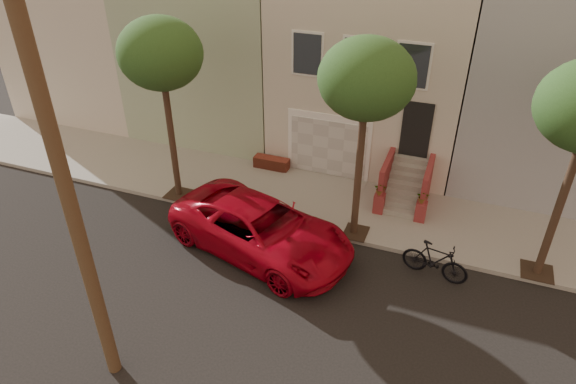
% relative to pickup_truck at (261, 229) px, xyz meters
% --- Properties ---
extents(ground, '(90.00, 90.00, 0.00)m').
position_rel_pickup_truck_xyz_m(ground, '(1.50, -2.17, -0.82)').
color(ground, black).
rests_on(ground, ground).
extents(sidewalk, '(40.00, 3.70, 0.15)m').
position_rel_pickup_truck_xyz_m(sidewalk, '(1.50, 3.18, -0.75)').
color(sidewalk, gray).
rests_on(sidewalk, ground).
extents(house_row, '(33.10, 11.70, 7.00)m').
position_rel_pickup_truck_xyz_m(house_row, '(1.50, 9.02, 2.82)').
color(house_row, '#B9AF9E').
rests_on(house_row, sidewalk).
extents(tree_left, '(2.70, 2.57, 6.30)m').
position_rel_pickup_truck_xyz_m(tree_left, '(-4.00, 1.73, 4.43)').
color(tree_left, '#2D2116').
rests_on(tree_left, sidewalk).
extents(tree_mid, '(2.70, 2.57, 6.30)m').
position_rel_pickup_truck_xyz_m(tree_mid, '(2.50, 1.73, 4.43)').
color(tree_mid, '#2D2116').
rests_on(tree_mid, sidewalk).
extents(pickup_truck, '(6.46, 4.28, 1.65)m').
position_rel_pickup_truck_xyz_m(pickup_truck, '(0.00, 0.00, 0.00)').
color(pickup_truck, '#AA0517').
rests_on(pickup_truck, ground).
extents(motorcycle, '(1.99, 0.89, 1.16)m').
position_rel_pickup_truck_xyz_m(motorcycle, '(5.16, 0.65, -0.25)').
color(motorcycle, black).
rests_on(motorcycle, ground).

